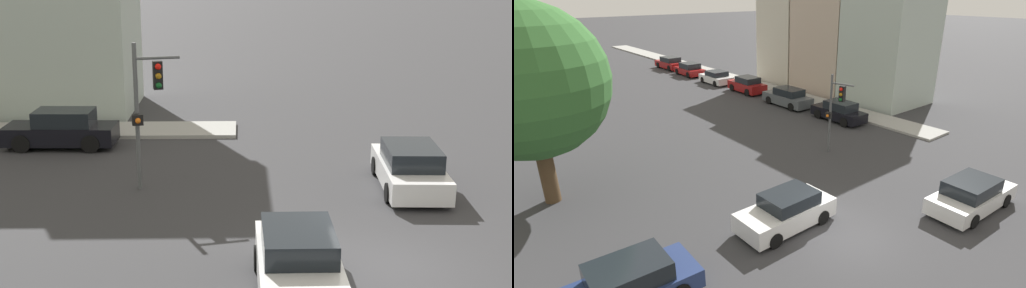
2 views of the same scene
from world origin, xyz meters
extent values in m
plane|color=#333335|center=(0.00, 0.00, 0.00)|extent=(300.00, 300.00, 0.00)
cube|color=#9E9E99|center=(13.84, 33.73, 0.08)|extent=(2.54, 60.00, 0.15)
cube|color=#ADBCB2|center=(18.56, 11.66, 5.66)|extent=(6.31, 5.87, 11.31)
cube|color=#BCA893|center=(18.82, 17.73, 5.14)|extent=(6.82, 6.07, 10.28)
cube|color=beige|center=(18.89, 23.49, 4.75)|extent=(6.96, 5.05, 9.51)
cylinder|color=#4C3823|center=(-8.46, 10.84, 1.59)|extent=(0.69, 0.69, 3.18)
sphere|color=#33662D|center=(-8.46, 10.84, 5.71)|extent=(6.76, 6.76, 6.76)
cylinder|color=#515456|center=(6.20, 6.85, 2.40)|extent=(0.14, 0.14, 4.80)
cylinder|color=#515456|center=(6.35, 6.15, 4.30)|extent=(0.41, 1.41, 0.10)
cube|color=black|center=(6.35, 6.15, 3.75)|extent=(0.36, 0.36, 0.90)
sphere|color=red|center=(6.17, 6.11, 4.05)|extent=(0.20, 0.20, 0.20)
sphere|color=#99660F|center=(6.17, 6.11, 3.75)|extent=(0.20, 0.20, 0.20)
sphere|color=#0F511E|center=(6.17, 6.11, 3.45)|extent=(0.20, 0.20, 0.20)
cube|color=black|center=(6.02, 6.81, 2.37)|extent=(0.29, 0.39, 0.35)
sphere|color=orange|center=(5.88, 6.77, 2.37)|extent=(0.18, 0.18, 0.18)
cube|color=silver|center=(6.06, -2.01, 0.53)|extent=(4.73, 2.07, 0.71)
cube|color=black|center=(5.87, -2.00, 1.19)|extent=(2.49, 1.75, 0.61)
cylinder|color=black|center=(7.54, -1.18, 0.32)|extent=(0.65, 0.25, 0.64)
cylinder|color=black|center=(7.47, -2.95, 0.32)|extent=(0.65, 0.25, 0.64)
cylinder|color=black|center=(4.65, -1.06, 0.32)|extent=(0.65, 0.25, 0.64)
cylinder|color=black|center=(4.58, -2.84, 0.32)|extent=(0.65, 0.25, 0.64)
cube|color=black|center=(-8.11, 2.04, 1.17)|extent=(2.47, 1.79, 0.64)
cylinder|color=black|center=(-6.82, 2.90, 0.34)|extent=(0.70, 0.25, 0.69)
cube|color=silver|center=(-1.39, 2.23, 0.57)|extent=(4.28, 1.86, 0.80)
cube|color=black|center=(-1.22, 2.24, 1.25)|extent=(2.23, 1.63, 0.55)
cylinder|color=black|center=(-2.71, 1.36, 0.32)|extent=(0.63, 0.22, 0.63)
cylinder|color=black|center=(-2.72, 3.09, 0.32)|extent=(0.63, 0.22, 0.63)
cylinder|color=black|center=(-0.06, 1.38, 0.32)|extent=(0.63, 0.22, 0.63)
cylinder|color=black|center=(-0.08, 3.11, 0.32)|extent=(0.63, 0.22, 0.63)
cube|color=black|center=(11.39, 10.66, 0.55)|extent=(1.84, 4.39, 0.72)
cube|color=black|center=(11.39, 10.48, 1.21)|extent=(1.57, 2.30, 0.61)
cylinder|color=black|center=(10.63, 12.02, 0.35)|extent=(0.24, 0.72, 0.71)
cylinder|color=black|center=(12.23, 11.98, 0.35)|extent=(0.24, 0.72, 0.71)
cylinder|color=black|center=(10.55, 9.33, 0.35)|extent=(0.24, 0.72, 0.71)
cylinder|color=black|center=(12.16, 9.29, 0.35)|extent=(0.24, 0.72, 0.71)
cube|color=#4C5156|center=(11.20, 16.26, 0.57)|extent=(1.83, 4.66, 0.77)
cube|color=black|center=(11.20, 16.07, 1.26)|extent=(1.61, 2.42, 0.59)
cylinder|color=black|center=(10.34, 17.70, 0.34)|extent=(0.22, 0.69, 0.69)
cylinder|color=black|center=(12.05, 17.70, 0.34)|extent=(0.22, 0.69, 0.69)
cylinder|color=black|center=(10.35, 14.82, 0.34)|extent=(0.22, 0.69, 0.69)
cylinder|color=black|center=(12.06, 14.82, 0.34)|extent=(0.22, 0.69, 0.69)
cube|color=maroon|center=(11.39, 22.37, 0.58)|extent=(1.93, 4.24, 0.78)
cube|color=black|center=(11.39, 22.20, 1.26)|extent=(1.66, 2.22, 0.56)
cylinder|color=black|center=(10.57, 23.69, 0.35)|extent=(0.24, 0.71, 0.71)
cylinder|color=black|center=(12.28, 23.65, 0.35)|extent=(0.24, 0.71, 0.71)
cylinder|color=black|center=(10.50, 21.09, 0.35)|extent=(0.24, 0.71, 0.71)
cylinder|color=black|center=(12.22, 21.05, 0.35)|extent=(0.24, 0.71, 0.71)
cube|color=silver|center=(11.19, 27.64, 0.51)|extent=(1.94, 4.04, 0.68)
cube|color=black|center=(11.19, 27.48, 1.10)|extent=(1.70, 2.10, 0.50)
cylinder|color=black|center=(10.28, 28.90, 0.30)|extent=(0.22, 0.61, 0.61)
cylinder|color=black|center=(12.10, 28.89, 0.30)|extent=(0.22, 0.61, 0.61)
cylinder|color=black|center=(10.28, 26.39, 0.30)|extent=(0.22, 0.61, 0.61)
cylinder|color=black|center=(12.09, 26.39, 0.30)|extent=(0.22, 0.61, 0.61)
cube|color=maroon|center=(11.15, 33.36, 0.51)|extent=(1.98, 4.41, 0.65)
cube|color=black|center=(11.14, 33.18, 1.14)|extent=(1.72, 2.30, 0.61)
cylinder|color=black|center=(10.26, 34.73, 0.35)|extent=(0.23, 0.69, 0.69)
cylinder|color=black|center=(12.07, 34.71, 0.35)|extent=(0.23, 0.69, 0.69)
cylinder|color=black|center=(10.22, 32.01, 0.35)|extent=(0.23, 0.69, 0.69)
cylinder|color=black|center=(12.04, 31.99, 0.35)|extent=(0.23, 0.69, 0.69)
cube|color=maroon|center=(11.25, 38.57, 0.56)|extent=(2.11, 4.70, 0.72)
cube|color=black|center=(11.26, 38.38, 1.21)|extent=(1.79, 2.47, 0.59)
cylinder|color=black|center=(10.29, 39.97, 0.36)|extent=(0.25, 0.72, 0.71)
cylinder|color=black|center=(12.11, 40.04, 0.36)|extent=(0.25, 0.72, 0.71)
cylinder|color=black|center=(10.39, 37.10, 0.36)|extent=(0.25, 0.72, 0.71)
cylinder|color=black|center=(12.22, 37.17, 0.36)|extent=(0.25, 0.72, 0.71)
camera|label=1|loc=(-16.13, 3.52, 7.56)|focal=50.00mm
camera|label=2|loc=(-11.10, -8.55, 9.33)|focal=28.00mm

